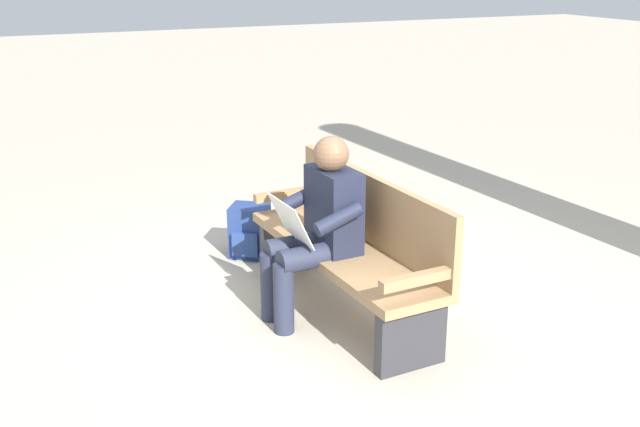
# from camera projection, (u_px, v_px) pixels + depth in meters

# --- Properties ---
(ground_plane) EXTENTS (40.00, 40.00, 0.00)m
(ground_plane) POSITION_uv_depth(u_px,v_px,m) (341.00, 312.00, 4.93)
(ground_plane) COLOR #B7AD99
(bench_near) EXTENTS (1.82, 0.55, 0.90)m
(bench_near) POSITION_uv_depth(u_px,v_px,m) (352.00, 245.00, 4.81)
(bench_near) COLOR #9E7A51
(bench_near) RESTS_ON ground
(person_seated) EXTENTS (0.58, 0.58, 1.18)m
(person_seated) POSITION_uv_depth(u_px,v_px,m) (318.00, 224.00, 4.67)
(person_seated) COLOR #1E2338
(person_seated) RESTS_ON ground
(backpack) EXTENTS (0.37, 0.37, 0.40)m
(backpack) POSITION_uv_depth(u_px,v_px,m) (250.00, 231.00, 5.80)
(backpack) COLOR navy
(backpack) RESTS_ON ground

